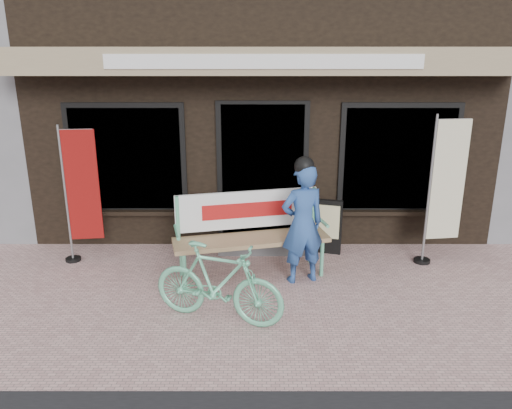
{
  "coord_description": "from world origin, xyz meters",
  "views": [
    {
      "loc": [
        -0.09,
        -5.22,
        2.89
      ],
      "look_at": [
        -0.1,
        0.7,
        1.05
      ],
      "focal_mm": 35.0,
      "sensor_mm": 36.0,
      "label": 1
    }
  ],
  "objects_px": {
    "nobori_cream": "(444,188)",
    "bicycle": "(218,283)",
    "bench": "(250,227)",
    "person": "(303,222)",
    "nobori_red": "(80,193)",
    "menu_stand": "(328,226)"
  },
  "relations": [
    {
      "from": "nobori_cream",
      "to": "bicycle",
      "type": "bearing_deg",
      "value": -159.51
    },
    {
      "from": "bench",
      "to": "person",
      "type": "distance_m",
      "value": 0.74
    },
    {
      "from": "person",
      "to": "bench",
      "type": "bearing_deg",
      "value": 141.4
    },
    {
      "from": "nobori_red",
      "to": "person",
      "type": "bearing_deg",
      "value": -19.37
    },
    {
      "from": "menu_stand",
      "to": "bench",
      "type": "bearing_deg",
      "value": -132.52
    },
    {
      "from": "bicycle",
      "to": "menu_stand",
      "type": "xyz_separation_m",
      "value": [
        1.46,
        1.93,
        -0.04
      ]
    },
    {
      "from": "bicycle",
      "to": "person",
      "type": "bearing_deg",
      "value": -25.71
    },
    {
      "from": "person",
      "to": "bicycle",
      "type": "height_order",
      "value": "person"
    },
    {
      "from": "person",
      "to": "nobori_cream",
      "type": "bearing_deg",
      "value": -0.84
    },
    {
      "from": "person",
      "to": "menu_stand",
      "type": "xyz_separation_m",
      "value": [
        0.46,
        0.93,
        -0.39
      ]
    },
    {
      "from": "person",
      "to": "nobori_red",
      "type": "xyz_separation_m",
      "value": [
        -3.02,
        0.66,
        0.19
      ]
    },
    {
      "from": "bicycle",
      "to": "menu_stand",
      "type": "bearing_deg",
      "value": -17.89
    },
    {
      "from": "bench",
      "to": "nobori_cream",
      "type": "relative_size",
      "value": 1.0
    },
    {
      "from": "bench",
      "to": "nobori_cream",
      "type": "xyz_separation_m",
      "value": [
        2.65,
        0.36,
        0.43
      ]
    },
    {
      "from": "person",
      "to": "nobori_red",
      "type": "distance_m",
      "value": 3.09
    },
    {
      "from": "bicycle",
      "to": "nobori_cream",
      "type": "xyz_separation_m",
      "value": [
        2.98,
        1.61,
        0.63
      ]
    },
    {
      "from": "person",
      "to": "nobori_cream",
      "type": "xyz_separation_m",
      "value": [
        1.98,
        0.61,
        0.27
      ]
    },
    {
      "from": "menu_stand",
      "to": "bicycle",
      "type": "bearing_deg",
      "value": -110.37
    },
    {
      "from": "menu_stand",
      "to": "person",
      "type": "bearing_deg",
      "value": -99.63
    },
    {
      "from": "nobori_red",
      "to": "bench",
      "type": "bearing_deg",
      "value": -16.85
    },
    {
      "from": "nobori_red",
      "to": "nobori_cream",
      "type": "xyz_separation_m",
      "value": [
        4.99,
        -0.05,
        0.08
      ]
    },
    {
      "from": "person",
      "to": "nobori_red",
      "type": "height_order",
      "value": "nobori_red"
    }
  ]
}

